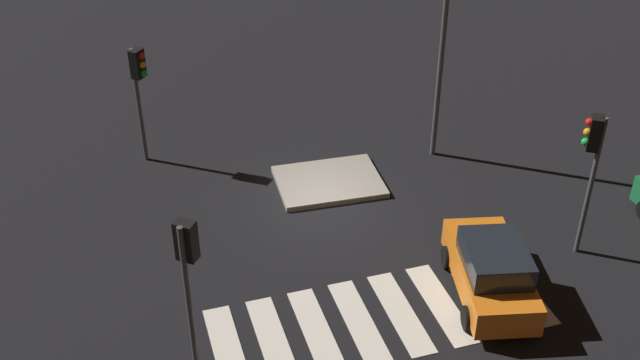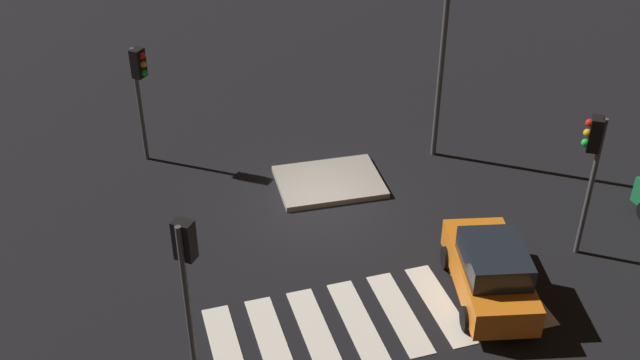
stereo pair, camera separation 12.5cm
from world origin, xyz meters
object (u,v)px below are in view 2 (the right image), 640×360
traffic_light_south (186,262)px  traffic_light_west (139,78)px  car_orange (490,271)px  traffic_light_east (592,153)px  street_lamp (446,14)px  traffic_island (329,182)px

traffic_light_south → traffic_light_west: size_ratio=1.05×
car_orange → traffic_light_east: (3.25, 1.06, 2.45)m
traffic_light_west → street_lamp: 10.04m
traffic_light_west → street_lamp: (9.52, -2.48, 2.01)m
car_orange → street_lamp: size_ratio=0.57×
car_orange → traffic_light_west: bearing=51.9°
traffic_light_west → street_lamp: bearing=28.2°
car_orange → traffic_light_west: size_ratio=1.04×
traffic_light_east → car_orange: bearing=52.0°
car_orange → traffic_light_east: bearing=-58.9°
traffic_island → street_lamp: bearing=11.0°
traffic_light_east → traffic_light_west: (-11.11, 8.69, -0.19)m
traffic_light_west → traffic_light_east: bearing=4.8°
traffic_island → traffic_light_east: bearing=-43.7°
traffic_light_south → street_lamp: (9.50, 7.62, 1.84)m
car_orange → traffic_light_south: (-7.84, -0.36, 2.42)m
car_orange → traffic_island: bearing=33.4°
traffic_light_south → traffic_light_east: traffic_light_east is taller
car_orange → street_lamp: (1.66, 7.26, 4.27)m
traffic_island → street_lamp: size_ratio=0.47×
traffic_light_west → traffic_island: bearing=11.8°
traffic_light_east → traffic_light_south: bearing=41.2°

